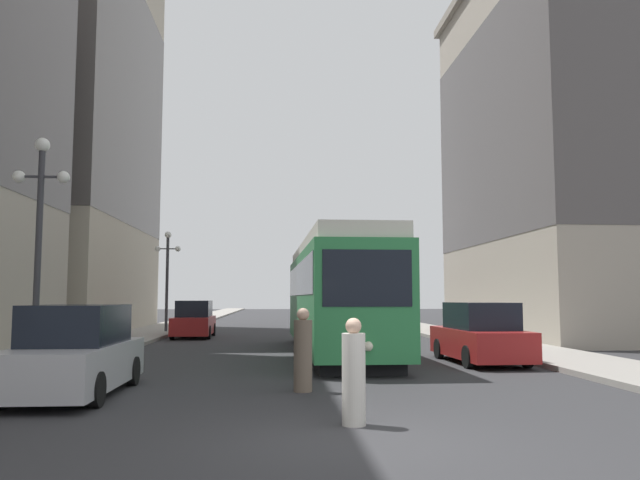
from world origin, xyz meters
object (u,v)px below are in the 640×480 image
object	(u,v)px
parked_car_left_mid	(194,320)
lamp_post_left_far	(167,265)
streetcar	(335,294)
transit_bus	(356,298)
pedestrian_crossing_near	(354,375)
parked_car_right_far	(480,335)
lamp_post_left_near	(40,217)
parked_car_left_near	(75,353)
pedestrian_crossing_far	(303,352)

from	to	relation	value
parked_car_left_mid	lamp_post_left_far	world-z (taller)	lamp_post_left_far
streetcar	transit_bus	size ratio (longest dim) A/B	1.21
streetcar	pedestrian_crossing_near	xyz separation A→B (m)	(-0.87, -12.26, -1.33)
pedestrian_crossing_near	lamp_post_left_far	xyz separation A→B (m)	(-7.17, 24.90, 2.96)
parked_car_right_far	lamp_post_left_near	distance (m)	12.80
streetcar	parked_car_right_far	size ratio (longest dim) A/B	3.04
parked_car_left_near	lamp_post_left_near	bearing A→B (deg)	123.18
parked_car_left_mid	lamp_post_left_near	xyz separation A→B (m)	(-1.90, -15.53, 3.14)
pedestrian_crossing_far	lamp_post_left_far	world-z (taller)	lamp_post_left_far
parked_car_right_far	parked_car_left_near	bearing A→B (deg)	26.97
lamp_post_left_far	parked_car_right_far	bearing A→B (deg)	-52.82
lamp_post_left_near	lamp_post_left_far	size ratio (longest dim) A/B	1.08
parked_car_left_mid	lamp_post_left_far	xyz separation A→B (m)	(-1.90, 3.11, 2.89)
parked_car_left_mid	pedestrian_crossing_near	bearing A→B (deg)	-77.40
lamp_post_left_far	streetcar	bearing A→B (deg)	-57.52
parked_car_right_far	lamp_post_left_far	distance (m)	20.28
streetcar	lamp_post_left_far	world-z (taller)	lamp_post_left_far
streetcar	parked_car_left_near	xyz separation A→B (m)	(-6.14, -8.91, -1.26)
parked_car_right_far	lamp_post_left_near	bearing A→B (deg)	10.75
parked_car_left_near	lamp_post_left_far	bearing A→B (deg)	95.11
transit_bus	parked_car_right_far	distance (m)	21.29
transit_bus	parked_car_right_far	xyz separation A→B (m)	(1.04, -21.24, -1.10)
lamp_post_left_far	pedestrian_crossing_far	bearing A→B (deg)	-73.00
pedestrian_crossing_far	lamp_post_left_near	xyz separation A→B (m)	(-6.53, 2.73, 3.17)
streetcar	pedestrian_crossing_far	distance (m)	8.95
streetcar	pedestrian_crossing_near	distance (m)	12.36
parked_car_left_near	parked_car_right_far	xyz separation A→B (m)	(10.23, 5.56, -0.00)
pedestrian_crossing_near	pedestrian_crossing_far	world-z (taller)	pedestrian_crossing_far
streetcar	pedestrian_crossing_far	xyz separation A→B (m)	(-1.51, -8.73, -1.29)
lamp_post_left_near	lamp_post_left_far	distance (m)	18.64
parked_car_left_mid	pedestrian_crossing_near	world-z (taller)	parked_car_left_mid
parked_car_left_near	lamp_post_left_near	distance (m)	4.68
streetcar	parked_car_right_far	world-z (taller)	streetcar
pedestrian_crossing_near	lamp_post_left_near	bearing A→B (deg)	-14.66
parked_car_left_near	lamp_post_left_far	distance (m)	21.82
parked_car_left_near	pedestrian_crossing_near	world-z (taller)	parked_car_left_near
parked_car_left_near	lamp_post_left_far	world-z (taller)	lamp_post_left_far
streetcar	pedestrian_crossing_near	size ratio (longest dim) A/B	8.53
transit_bus	lamp_post_left_far	xyz separation A→B (m)	(-11.09, -5.25, 1.78)
parked_car_left_mid	pedestrian_crossing_far	bearing A→B (deg)	-76.76
pedestrian_crossing_near	pedestrian_crossing_far	size ratio (longest dim) A/B	0.94
streetcar	parked_car_left_near	size ratio (longest dim) A/B	3.03
transit_bus	parked_car_left_mid	xyz separation A→B (m)	(-9.19, -8.36, -1.10)
streetcar	lamp_post_left_far	xyz separation A→B (m)	(-8.04, 12.64, 1.63)
parked_car_left_near	parked_car_left_mid	distance (m)	18.44
transit_bus	lamp_post_left_near	bearing A→B (deg)	-114.75
lamp_post_left_near	lamp_post_left_far	xyz separation A→B (m)	(-0.00, 18.64, -0.25)
pedestrian_crossing_near	lamp_post_left_far	distance (m)	26.08
lamp_post_left_near	parked_car_left_near	bearing A→B (deg)	-56.89
pedestrian_crossing_far	streetcar	bearing A→B (deg)	-156.76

